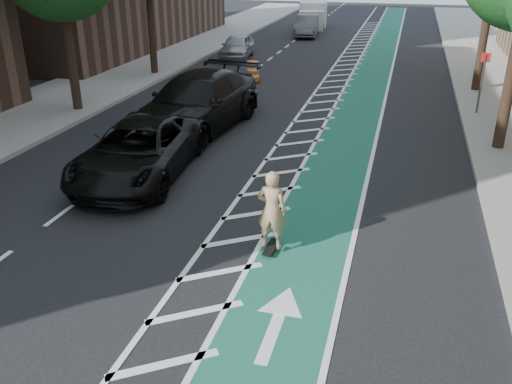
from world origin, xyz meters
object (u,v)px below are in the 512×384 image
(barrel_a, at_px, (200,120))
(suv_far, at_px, (197,103))
(skateboarder, at_px, (272,210))
(suv_near, at_px, (139,151))

(barrel_a, bearing_deg, suv_far, 127.21)
(skateboarder, height_order, suv_far, suv_far)
(suv_far, distance_m, barrel_a, 0.64)
(skateboarder, height_order, suv_near, skateboarder)
(suv_far, bearing_deg, skateboarder, -52.43)
(suv_near, distance_m, suv_far, 4.63)
(skateboarder, relative_size, barrel_a, 1.90)
(skateboarder, relative_size, suv_near, 0.31)
(skateboarder, relative_size, suv_far, 0.26)
(skateboarder, xyz_separation_m, suv_far, (-4.70, 7.75, -0.00))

